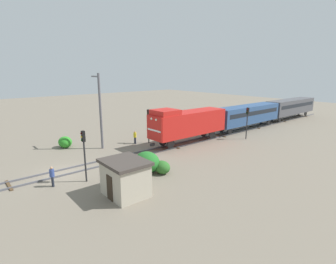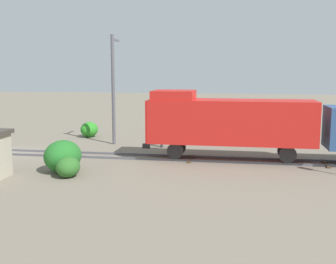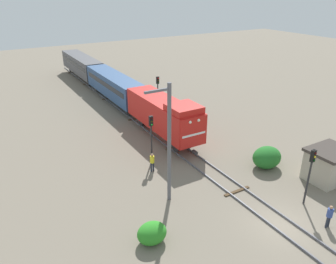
{
  "view_description": "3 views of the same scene",
  "coord_description": "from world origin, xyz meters",
  "views": [
    {
      "loc": [
        23.6,
        -7.18,
        9.17
      ],
      "look_at": [
        -0.53,
        12.98,
        1.84
      ],
      "focal_mm": 28.0,
      "sensor_mm": 36.0,
      "label": 1
    },
    {
      "loc": [
        28.34,
        16.56,
        6.19
      ],
      "look_at": [
        0.34,
        11.79,
        1.94
      ],
      "focal_mm": 45.0,
      "sensor_mm": 36.0,
      "label": 2
    },
    {
      "loc": [
        -15.42,
        -11.17,
        14.63
      ],
      "look_at": [
        -1.37,
        12.66,
        2.23
      ],
      "focal_mm": 35.0,
      "sensor_mm": 36.0,
      "label": 3
    }
  ],
  "objects": [
    {
      "name": "worker_by_signal",
      "position": [
        -4.2,
        10.51,
        1.0
      ],
      "size": [
        0.38,
        0.38,
        1.7
      ],
      "rotation": [
        0.0,
        0.0,
        2.24
      ],
      "color": "#262B38",
      "rests_on": "ground"
    },
    {
      "name": "ground_plane",
      "position": [
        0.0,
        0.0,
        0.0
      ],
      "size": [
        160.02,
        160.02,
        0.0
      ],
      "primitive_type": "plane",
      "color": "#756B5B"
    },
    {
      "name": "traffic_signal_mid",
      "position": [
        -3.4,
        12.1,
        3.05
      ],
      "size": [
        0.32,
        0.34,
        4.4
      ],
      "color": "#262628",
      "rests_on": "ground"
    },
    {
      "name": "bush_mid",
      "position": [
        4.73,
        6.05,
        0.96
      ],
      "size": [
        2.65,
        2.17,
        1.93
      ],
      "primitive_type": "ellipsoid",
      "color": "#236B26",
      "rests_on": "ground"
    },
    {
      "name": "locomotive",
      "position": [
        0.0,
        15.8,
        2.77
      ],
      "size": [
        2.9,
        11.6,
        4.6
      ],
      "color": "red",
      "rests_on": "railway_track"
    },
    {
      "name": "bush_near",
      "position": [
        -8.23,
        2.98,
        0.69
      ],
      "size": [
        1.9,
        1.56,
        1.38
      ],
      "primitive_type": "ellipsoid",
      "color": "#2D8A26",
      "rests_on": "ground"
    },
    {
      "name": "bush_far",
      "position": [
        5.93,
        6.89,
        0.6
      ],
      "size": [
        1.64,
        1.34,
        1.19
      ],
      "primitive_type": "ellipsoid",
      "color": "#2D6526",
      "rests_on": "ground"
    },
    {
      "name": "railway_track",
      "position": [
        0.0,
        0.0,
        0.07
      ],
      "size": [
        2.4,
        106.68,
        0.16
      ],
      "color": "#595960",
      "rests_on": "ground"
    },
    {
      "name": "catenary_mast",
      "position": [
        -5.06,
        6.33,
        4.73
      ],
      "size": [
        1.94,
        0.28,
        8.96
      ],
      "color": "#595960",
      "rests_on": "ground"
    }
  ]
}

